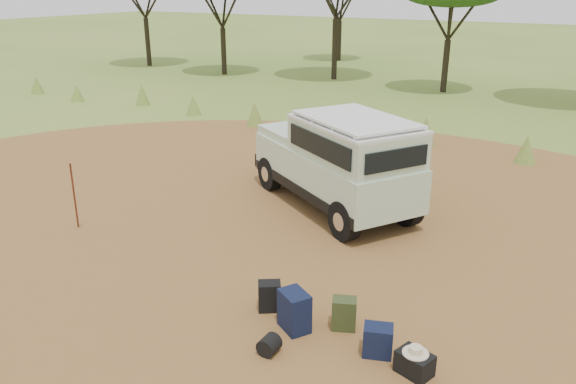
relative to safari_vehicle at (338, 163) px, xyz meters
The scene contains 12 objects.
ground 2.93m from the safari_vehicle, 86.18° to the right, with size 140.00×140.00×0.00m, color #577F2D.
dirt_clearing 2.93m from the safari_vehicle, 86.18° to the right, with size 23.00×23.00×0.01m, color brown.
grass_fringe 5.99m from the safari_vehicle, 87.13° to the left, with size 36.60×1.60×0.90m.
safari_vehicle is the anchor object (origin of this frame).
walking_staff 5.54m from the safari_vehicle, 136.78° to the right, with size 0.04×0.04×1.56m, color #612F17.
backpack_black 4.53m from the safari_vehicle, 78.14° to the right, with size 0.35×0.25×0.47m, color black.
backpack_navy 4.92m from the safari_vehicle, 71.98° to the right, with size 0.47×0.33×0.61m, color #0F1A31.
backpack_olive 4.81m from the safari_vehicle, 63.39° to the right, with size 0.35×0.25×0.49m, color #343C1C.
duffel_navy 5.42m from the safari_vehicle, 58.72° to the right, with size 0.39×0.30×0.44m, color #0F1A31.
hard_case 5.86m from the safari_vehicle, 54.69° to the right, with size 0.45×0.32×0.32m, color black.
stuff_sack 5.58m from the safari_vehicle, 74.31° to the right, with size 0.27×0.27×0.27m, color black.
safari_hat 5.83m from the safari_vehicle, 54.69° to the right, with size 0.34×0.34×0.10m.
Camera 1 is at (4.74, -8.03, 4.79)m, focal length 35.00 mm.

